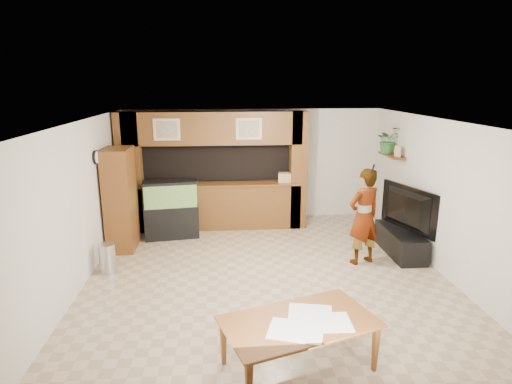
{
  "coord_description": "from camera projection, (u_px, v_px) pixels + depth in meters",
  "views": [
    {
      "loc": [
        -0.73,
        -6.72,
        3.2
      ],
      "look_at": [
        -0.13,
        0.6,
        1.31
      ],
      "focal_mm": 30.0,
      "sensor_mm": 36.0,
      "label": 1
    }
  ],
  "objects": [
    {
      "name": "counter_box",
      "position": [
        286.0,
        178.0,
        9.48
      ],
      "size": [
        0.35,
        0.26,
        0.21
      ],
      "primitive_type": "cube",
      "rotation": [
        0.0,
        0.0,
        -0.17
      ],
      "color": "tan",
      "rests_on": "partition"
    },
    {
      "name": "partition",
      "position": [
        212.0,
        170.0,
        9.49
      ],
      "size": [
        4.2,
        0.99,
        2.6
      ],
      "color": "brown",
      "rests_on": "floor"
    },
    {
      "name": "wall_clock",
      "position": [
        96.0,
        157.0,
        7.6
      ],
      "size": [
        0.05,
        0.25,
        0.25
      ],
      "color": "black",
      "rests_on": "wall_left"
    },
    {
      "name": "person",
      "position": [
        364.0,
        217.0,
        7.6
      ],
      "size": [
        0.75,
        0.63,
        1.75
      ],
      "primitive_type": "imported",
      "rotation": [
        0.0,
        0.0,
        3.53
      ],
      "color": "#8F744E",
      "rests_on": "floor"
    },
    {
      "name": "wall_right",
      "position": [
        443.0,
        197.0,
        7.25
      ],
      "size": [
        0.0,
        6.5,
        6.5
      ],
      "primitive_type": "plane",
      "rotation": [
        1.57,
        0.0,
        -1.57
      ],
      "color": "beige",
      "rests_on": "floor"
    },
    {
      "name": "newspaper_a",
      "position": [
        296.0,
        331.0,
        4.59
      ],
      "size": [
        0.68,
        0.58,
        0.01
      ],
      "primitive_type": "cube",
      "rotation": [
        0.0,
        0.0,
        -0.31
      ],
      "color": "silver",
      "rests_on": "dining_table"
    },
    {
      "name": "aquarium",
      "position": [
        171.0,
        210.0,
        8.94
      ],
      "size": [
        1.11,
        0.42,
        1.23
      ],
      "rotation": [
        0.0,
        0.0,
        0.13
      ],
      "color": "black",
      "rests_on": "floor"
    },
    {
      "name": "trash_can",
      "position": [
        108.0,
        258.0,
        7.35
      ],
      "size": [
        0.28,
        0.28,
        0.52
      ],
      "primitive_type": "cylinder",
      "color": "#B2B2B7",
      "rests_on": "floor"
    },
    {
      "name": "photo_frame",
      "position": [
        398.0,
        151.0,
        8.7
      ],
      "size": [
        0.07,
        0.17,
        0.22
      ],
      "primitive_type": "cube",
      "rotation": [
        0.0,
        0.0,
        0.25
      ],
      "color": "tan",
      "rests_on": "wall_shelf"
    },
    {
      "name": "television",
      "position": [
        403.0,
        209.0,
        8.03
      ],
      "size": [
        0.64,
        1.45,
        0.84
      ],
      "primitive_type": "imported",
      "rotation": [
        0.0,
        0.0,
        1.89
      ],
      "color": "black",
      "rests_on": "tv_stand"
    },
    {
      "name": "microphone",
      "position": [
        373.0,
        168.0,
        7.22
      ],
      "size": [
        0.03,
        0.09,
        0.14
      ],
      "primitive_type": "cylinder",
      "rotation": [
        0.44,
        0.0,
        0.0
      ],
      "color": "black",
      "rests_on": "person"
    },
    {
      "name": "tv_stand",
      "position": [
        400.0,
        242.0,
        8.19
      ],
      "size": [
        0.51,
        1.39,
        0.46
      ],
      "primitive_type": "cube",
      "color": "black",
      "rests_on": "floor"
    },
    {
      "name": "newspaper_b",
      "position": [
        325.0,
        322.0,
        4.75
      ],
      "size": [
        0.59,
        0.44,
        0.01
      ],
      "primitive_type": "cube",
      "rotation": [
        0.0,
        0.0,
        -0.04
      ],
      "color": "silver",
      "rests_on": "dining_table"
    },
    {
      "name": "wall_shelf",
      "position": [
        391.0,
        155.0,
        9.03
      ],
      "size": [
        0.25,
        0.9,
        0.04
      ],
      "primitive_type": "cube",
      "color": "brown",
      "rests_on": "wall_right"
    },
    {
      "name": "wall_left",
      "position": [
        79.0,
        205.0,
        6.79
      ],
      "size": [
        0.0,
        6.5,
        6.5
      ],
      "primitive_type": "plane",
      "rotation": [
        1.57,
        0.0,
        1.57
      ],
      "color": "beige",
      "rests_on": "floor"
    },
    {
      "name": "dining_table",
      "position": [
        300.0,
        346.0,
        4.84
      ],
      "size": [
        1.92,
        1.44,
        0.6
      ],
      "primitive_type": "imported",
      "rotation": [
        0.0,
        0.0,
        0.32
      ],
      "color": "brown",
      "rests_on": "floor"
    },
    {
      "name": "pantry_cabinet",
      "position": [
        121.0,
        199.0,
        8.27
      ],
      "size": [
        0.5,
        0.82,
        1.99
      ],
      "primitive_type": "cube",
      "color": "brown",
      "rests_on": "floor"
    },
    {
      "name": "potted_plant",
      "position": [
        388.0,
        140.0,
        9.11
      ],
      "size": [
        0.63,
        0.59,
        0.56
      ],
      "primitive_type": "imported",
      "rotation": [
        0.0,
        0.0,
        0.35
      ],
      "color": "#29662C",
      "rests_on": "wall_shelf"
    },
    {
      "name": "wall_back",
      "position": [
        253.0,
        164.0,
        10.16
      ],
      "size": [
        6.0,
        0.0,
        6.0
      ],
      "primitive_type": "plane",
      "rotation": [
        1.57,
        0.0,
        0.0
      ],
      "color": "beige",
      "rests_on": "floor"
    },
    {
      "name": "ceiling",
      "position": [
        268.0,
        121.0,
        6.7
      ],
      "size": [
        6.5,
        6.5,
        0.0
      ],
      "primitive_type": "plane",
      "color": "white",
      "rests_on": "wall_back"
    },
    {
      "name": "floor",
      "position": [
        267.0,
        274.0,
        7.34
      ],
      "size": [
        6.5,
        6.5,
        0.0
      ],
      "primitive_type": "plane",
      "color": "tan",
      "rests_on": "ground"
    },
    {
      "name": "newspaper_c",
      "position": [
        310.0,
        312.0,
        4.97
      ],
      "size": [
        0.56,
        0.46,
        0.01
      ],
      "primitive_type": "cube",
      "rotation": [
        0.0,
        0.0,
        -0.21
      ],
      "color": "silver",
      "rests_on": "dining_table"
    }
  ]
}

